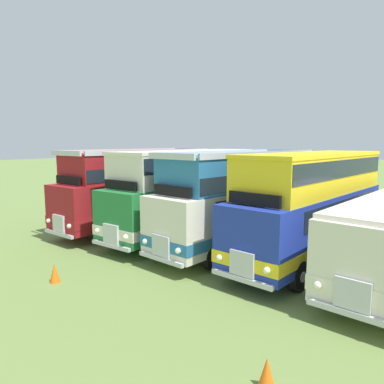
{
  "coord_description": "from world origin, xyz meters",
  "views": [
    {
      "loc": [
        5.37,
        -14.51,
        4.91
      ],
      "look_at": [
        -7.1,
        0.85,
        2.16
      ],
      "focal_mm": 33.52,
      "sensor_mm": 36.0,
      "label": 1
    }
  ],
  "objects_px": {
    "cone_mid_row": "(55,273)",
    "cone_near_end": "(267,373)",
    "bus_first_in_row": "(141,186)",
    "bus_second_in_row": "(188,189)",
    "bus_fourth_in_row": "(312,202)",
    "bus_third_in_row": "(242,197)"
  },
  "relations": [
    {
      "from": "bus_first_in_row",
      "to": "bus_second_in_row",
      "type": "relative_size",
      "value": 1.0
    },
    {
      "from": "bus_second_in_row",
      "to": "cone_mid_row",
      "type": "bearing_deg",
      "value": -85.22
    },
    {
      "from": "bus_third_in_row",
      "to": "bus_fourth_in_row",
      "type": "xyz_separation_m",
      "value": [
        3.35,
        0.08,
        0.11
      ]
    },
    {
      "from": "bus_third_in_row",
      "to": "cone_mid_row",
      "type": "bearing_deg",
      "value": -108.24
    },
    {
      "from": "bus_second_in_row",
      "to": "bus_fourth_in_row",
      "type": "xyz_separation_m",
      "value": [
        6.71,
        -0.02,
        -0.0
      ]
    },
    {
      "from": "bus_first_in_row",
      "to": "cone_near_end",
      "type": "relative_size",
      "value": 16.17
    },
    {
      "from": "bus_second_in_row",
      "to": "cone_near_end",
      "type": "xyz_separation_m",
      "value": [
        9.07,
        -8.47,
        -2.14
      ]
    },
    {
      "from": "cone_mid_row",
      "to": "cone_near_end",
      "type": "bearing_deg",
      "value": -1.76
    },
    {
      "from": "bus_first_in_row",
      "to": "bus_second_in_row",
      "type": "bearing_deg",
      "value": 5.11
    },
    {
      "from": "bus_first_in_row",
      "to": "bus_third_in_row",
      "type": "xyz_separation_m",
      "value": [
        6.7,
        0.19,
        -0.0
      ]
    },
    {
      "from": "bus_first_in_row",
      "to": "cone_mid_row",
      "type": "height_order",
      "value": "bus_first_in_row"
    },
    {
      "from": "bus_second_in_row",
      "to": "cone_mid_row",
      "type": "xyz_separation_m",
      "value": [
        0.69,
        -8.21,
        -2.12
      ]
    },
    {
      "from": "bus_second_in_row",
      "to": "bus_third_in_row",
      "type": "height_order",
      "value": "bus_third_in_row"
    },
    {
      "from": "bus_first_in_row",
      "to": "bus_second_in_row",
      "type": "height_order",
      "value": "bus_first_in_row"
    },
    {
      "from": "cone_near_end",
      "to": "bus_first_in_row",
      "type": "bearing_deg",
      "value": 146.64
    },
    {
      "from": "bus_fourth_in_row",
      "to": "cone_near_end",
      "type": "height_order",
      "value": "bus_fourth_in_row"
    },
    {
      "from": "bus_second_in_row",
      "to": "bus_first_in_row",
      "type": "bearing_deg",
      "value": -174.89
    },
    {
      "from": "bus_second_in_row",
      "to": "bus_third_in_row",
      "type": "bearing_deg",
      "value": -1.81
    },
    {
      "from": "bus_second_in_row",
      "to": "bus_fourth_in_row",
      "type": "relative_size",
      "value": 1.05
    },
    {
      "from": "bus_third_in_row",
      "to": "cone_mid_row",
      "type": "height_order",
      "value": "bus_third_in_row"
    },
    {
      "from": "bus_first_in_row",
      "to": "bus_third_in_row",
      "type": "distance_m",
      "value": 6.7
    },
    {
      "from": "cone_near_end",
      "to": "cone_mid_row",
      "type": "bearing_deg",
      "value": 178.24
    }
  ]
}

